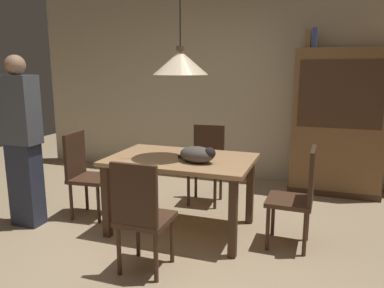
{
  "coord_description": "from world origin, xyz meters",
  "views": [
    {
      "loc": [
        1.21,
        -2.75,
        1.63
      ],
      "look_at": [
        -0.03,
        0.79,
        0.85
      ],
      "focal_mm": 35.2,
      "sensor_mm": 36.0,
      "label": 1
    }
  ],
  "objects_px": {
    "cat_sleeping": "(198,154)",
    "pendant_lamp": "(180,62)",
    "dining_table": "(181,168)",
    "book_blue_wide": "(315,38)",
    "chair_near_front": "(141,213)",
    "chair_left_side": "(84,171)",
    "hutch_bookcase": "(337,125)",
    "book_brown_thick": "(308,39)",
    "chair_far_back": "(207,160)",
    "person_standing": "(22,142)",
    "chair_right_side": "(299,193)"
  },
  "relations": [
    {
      "from": "chair_left_side",
      "to": "pendant_lamp",
      "type": "distance_m",
      "value": 1.61
    },
    {
      "from": "cat_sleeping",
      "to": "pendant_lamp",
      "type": "xyz_separation_m",
      "value": [
        -0.22,
        0.12,
        0.84
      ]
    },
    {
      "from": "chair_left_side",
      "to": "person_standing",
      "type": "bearing_deg",
      "value": -137.39
    },
    {
      "from": "chair_near_front",
      "to": "chair_left_side",
      "type": "bearing_deg",
      "value": 142.31
    },
    {
      "from": "chair_left_side",
      "to": "person_standing",
      "type": "relative_size",
      "value": 0.54
    },
    {
      "from": "chair_far_back",
      "to": "book_brown_thick",
      "type": "relative_size",
      "value": 3.88
    },
    {
      "from": "chair_right_side",
      "to": "chair_near_front",
      "type": "height_order",
      "value": "same"
    },
    {
      "from": "chair_right_side",
      "to": "book_brown_thick",
      "type": "height_order",
      "value": "book_brown_thick"
    },
    {
      "from": "book_brown_thick",
      "to": "book_blue_wide",
      "type": "relative_size",
      "value": 1.0
    },
    {
      "from": "chair_left_side",
      "to": "pendant_lamp",
      "type": "xyz_separation_m",
      "value": [
        1.13,
        0.01,
        1.15
      ]
    },
    {
      "from": "book_blue_wide",
      "to": "chair_left_side",
      "type": "bearing_deg",
      "value": -142.37
    },
    {
      "from": "chair_left_side",
      "to": "hutch_bookcase",
      "type": "bearing_deg",
      "value": 33.76
    },
    {
      "from": "hutch_bookcase",
      "to": "chair_near_front",
      "type": "bearing_deg",
      "value": -119.39
    },
    {
      "from": "dining_table",
      "to": "book_blue_wide",
      "type": "xyz_separation_m",
      "value": [
        1.12,
        1.73,
        1.32
      ]
    },
    {
      "from": "book_blue_wide",
      "to": "person_standing",
      "type": "xyz_separation_m",
      "value": [
        -2.68,
        -2.13,
        -1.09
      ]
    },
    {
      "from": "hutch_bookcase",
      "to": "chair_far_back",
      "type": "bearing_deg",
      "value": -150.0
    },
    {
      "from": "book_blue_wide",
      "to": "chair_right_side",
      "type": "bearing_deg",
      "value": -89.87
    },
    {
      "from": "hutch_bookcase",
      "to": "person_standing",
      "type": "relative_size",
      "value": 1.06
    },
    {
      "from": "cat_sleeping",
      "to": "pendant_lamp",
      "type": "distance_m",
      "value": 0.87
    },
    {
      "from": "chair_right_side",
      "to": "person_standing",
      "type": "height_order",
      "value": "person_standing"
    },
    {
      "from": "book_blue_wide",
      "to": "chair_near_front",
      "type": "bearing_deg",
      "value": -113.33
    },
    {
      "from": "book_brown_thick",
      "to": "person_standing",
      "type": "xyz_separation_m",
      "value": [
        -2.61,
        -2.13,
        -1.08
      ]
    },
    {
      "from": "cat_sleeping",
      "to": "chair_near_front",
      "type": "bearing_deg",
      "value": -106.12
    },
    {
      "from": "book_blue_wide",
      "to": "cat_sleeping",
      "type": "bearing_deg",
      "value": -116.07
    },
    {
      "from": "chair_far_back",
      "to": "chair_near_front",
      "type": "xyz_separation_m",
      "value": [
        0.0,
        -1.76,
        0.0
      ]
    },
    {
      "from": "cat_sleeping",
      "to": "person_standing",
      "type": "height_order",
      "value": "person_standing"
    },
    {
      "from": "book_brown_thick",
      "to": "person_standing",
      "type": "height_order",
      "value": "book_brown_thick"
    },
    {
      "from": "pendant_lamp",
      "to": "book_blue_wide",
      "type": "height_order",
      "value": "pendant_lamp"
    },
    {
      "from": "chair_far_back",
      "to": "chair_left_side",
      "type": "distance_m",
      "value": 1.43
    },
    {
      "from": "pendant_lamp",
      "to": "book_blue_wide",
      "type": "xyz_separation_m",
      "value": [
        1.12,
        1.73,
        0.31
      ]
    },
    {
      "from": "dining_table",
      "to": "pendant_lamp",
      "type": "relative_size",
      "value": 1.08
    },
    {
      "from": "dining_table",
      "to": "pendant_lamp",
      "type": "height_order",
      "value": "pendant_lamp"
    },
    {
      "from": "dining_table",
      "to": "chair_far_back",
      "type": "relative_size",
      "value": 1.51
    },
    {
      "from": "hutch_bookcase",
      "to": "book_brown_thick",
      "type": "relative_size",
      "value": 7.71
    },
    {
      "from": "pendant_lamp",
      "to": "dining_table",
      "type": "bearing_deg",
      "value": 180.0
    },
    {
      "from": "cat_sleeping",
      "to": "pendant_lamp",
      "type": "height_order",
      "value": "pendant_lamp"
    },
    {
      "from": "chair_left_side",
      "to": "book_brown_thick",
      "type": "xyz_separation_m",
      "value": [
        2.18,
        1.74,
        1.45
      ]
    },
    {
      "from": "pendant_lamp",
      "to": "person_standing",
      "type": "distance_m",
      "value": 1.79
    },
    {
      "from": "dining_table",
      "to": "book_blue_wide",
      "type": "relative_size",
      "value": 5.83
    },
    {
      "from": "cat_sleeping",
      "to": "pendant_lamp",
      "type": "bearing_deg",
      "value": 150.31
    },
    {
      "from": "chair_left_side",
      "to": "person_standing",
      "type": "height_order",
      "value": "person_standing"
    },
    {
      "from": "pendant_lamp",
      "to": "hutch_bookcase",
      "type": "relative_size",
      "value": 0.7
    },
    {
      "from": "chair_far_back",
      "to": "chair_left_side",
      "type": "bearing_deg",
      "value": -141.77
    },
    {
      "from": "chair_far_back",
      "to": "cat_sleeping",
      "type": "relative_size",
      "value": 2.36
    },
    {
      "from": "dining_table",
      "to": "book_brown_thick",
      "type": "relative_size",
      "value": 5.83
    },
    {
      "from": "cat_sleeping",
      "to": "dining_table",
      "type": "bearing_deg",
      "value": 150.31
    },
    {
      "from": "dining_table",
      "to": "chair_left_side",
      "type": "bearing_deg",
      "value": -179.64
    },
    {
      "from": "chair_far_back",
      "to": "chair_right_side",
      "type": "bearing_deg",
      "value": -37.84
    },
    {
      "from": "cat_sleeping",
      "to": "person_standing",
      "type": "relative_size",
      "value": 0.23
    },
    {
      "from": "book_blue_wide",
      "to": "person_standing",
      "type": "bearing_deg",
      "value": -141.52
    }
  ]
}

